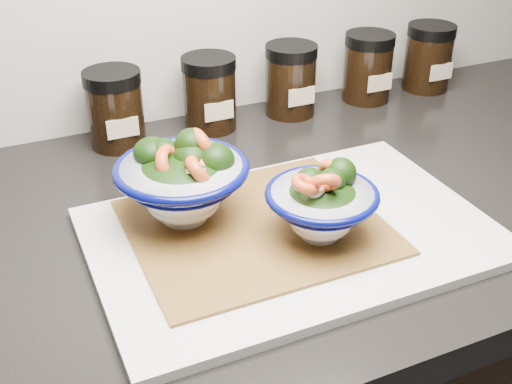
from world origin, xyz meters
name	(u,v)px	position (x,y,z in m)	size (l,w,h in m)	color
countertop	(361,194)	(0.00, 1.45, 0.88)	(3.50, 0.60, 0.04)	black
cutting_board	(291,234)	(-0.15, 1.37, 0.91)	(0.45, 0.30, 0.01)	beige
bamboo_mat	(256,227)	(-0.18, 1.39, 0.91)	(0.28, 0.24, 0.00)	olive
bowl_left	(183,180)	(-0.25, 1.44, 0.96)	(0.15, 0.15, 0.11)	white
bowl_right	(322,204)	(-0.12, 1.34, 0.96)	(0.12, 0.12, 0.10)	white
spice_jar_a	(115,109)	(-0.27, 1.69, 0.96)	(0.08, 0.08, 0.11)	black
spice_jar_b	(210,93)	(-0.12, 1.69, 0.96)	(0.08, 0.08, 0.11)	black
spice_jar_c	(291,80)	(0.01, 1.69, 0.96)	(0.08, 0.08, 0.11)	black
spice_jar_d	(368,67)	(0.16, 1.69, 0.96)	(0.08, 0.08, 0.11)	black
spice_jar_e	(428,57)	(0.28, 1.69, 0.96)	(0.08, 0.08, 0.11)	black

